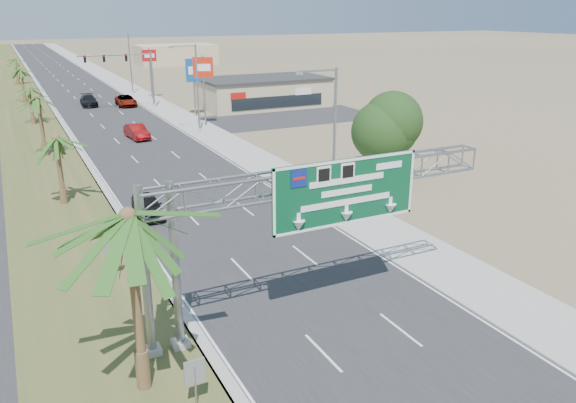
{
  "coord_description": "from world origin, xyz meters",
  "views": [
    {
      "loc": [
        -12.36,
        -10.3,
        13.56
      ],
      "look_at": [
        -0.01,
        14.19,
        4.2
      ],
      "focal_mm": 35.0,
      "sensor_mm": 36.0,
      "label": 1
    }
  ],
  "objects_px": {
    "car_far": "(89,101)",
    "pole_sign_blue": "(193,73)",
    "palm_near": "(128,217)",
    "store_building": "(263,93)",
    "signal_mast": "(138,75)",
    "car_right_lane": "(126,101)",
    "pole_sign_red_near": "(203,71)",
    "sign_gantry": "(311,193)",
    "car_mid_lane": "(137,132)",
    "pole_sign_red_far": "(149,59)",
    "car_left_lane": "(148,206)"
  },
  "relations": [
    {
      "from": "store_building",
      "to": "car_right_lane",
      "type": "xyz_separation_m",
      "value": [
        -18.15,
        9.65,
        -1.21
      ]
    },
    {
      "from": "sign_gantry",
      "to": "palm_near",
      "type": "height_order",
      "value": "palm_near"
    },
    {
      "from": "car_left_lane",
      "to": "pole_sign_red_near",
      "type": "distance_m",
      "value": 32.38
    },
    {
      "from": "car_left_lane",
      "to": "pole_sign_blue",
      "type": "relative_size",
      "value": 0.57
    },
    {
      "from": "store_building",
      "to": "car_mid_lane",
      "type": "distance_m",
      "value": 25.8
    },
    {
      "from": "signal_mast",
      "to": "car_right_lane",
      "type": "distance_m",
      "value": 5.63
    },
    {
      "from": "store_building",
      "to": "pole_sign_red_near",
      "type": "distance_m",
      "value": 17.14
    },
    {
      "from": "palm_near",
      "to": "car_far",
      "type": "distance_m",
      "value": 70.88
    },
    {
      "from": "palm_near",
      "to": "pole_sign_red_far",
      "type": "xyz_separation_m",
      "value": [
        18.3,
        72.96,
        -0.71
      ]
    },
    {
      "from": "sign_gantry",
      "to": "pole_sign_red_far",
      "type": "height_order",
      "value": "pole_sign_red_far"
    },
    {
      "from": "sign_gantry",
      "to": "store_building",
      "type": "bearing_deg",
      "value": 67.64
    },
    {
      "from": "pole_sign_blue",
      "to": "car_mid_lane",
      "type": "bearing_deg",
      "value": -133.54
    },
    {
      "from": "car_far",
      "to": "pole_sign_blue",
      "type": "xyz_separation_m",
      "value": [
        11.65,
        -15.25,
        4.94
      ]
    },
    {
      "from": "signal_mast",
      "to": "car_mid_lane",
      "type": "xyz_separation_m",
      "value": [
        -4.89,
        -19.86,
        -4.06
      ]
    },
    {
      "from": "palm_near",
      "to": "car_right_lane",
      "type": "height_order",
      "value": "palm_near"
    },
    {
      "from": "sign_gantry",
      "to": "car_far",
      "type": "height_order",
      "value": "sign_gantry"
    },
    {
      "from": "store_building",
      "to": "pole_sign_blue",
      "type": "height_order",
      "value": "pole_sign_blue"
    },
    {
      "from": "palm_near",
      "to": "store_building",
      "type": "height_order",
      "value": "palm_near"
    },
    {
      "from": "pole_sign_red_far",
      "to": "pole_sign_red_near",
      "type": "bearing_deg",
      "value": -89.35
    },
    {
      "from": "car_far",
      "to": "pole_sign_red_far",
      "type": "distance_m",
      "value": 11.9
    },
    {
      "from": "sign_gantry",
      "to": "car_far",
      "type": "xyz_separation_m",
      "value": [
        -0.06,
        68.22,
        -5.25
      ]
    },
    {
      "from": "car_right_lane",
      "to": "pole_sign_red_far",
      "type": "height_order",
      "value": "pole_sign_red_far"
    },
    {
      "from": "sign_gantry",
      "to": "car_mid_lane",
      "type": "bearing_deg",
      "value": 88.17
    },
    {
      "from": "signal_mast",
      "to": "car_far",
      "type": "height_order",
      "value": "signal_mast"
    },
    {
      "from": "car_mid_lane",
      "to": "pole_sign_red_near",
      "type": "bearing_deg",
      "value": 14.38
    },
    {
      "from": "sign_gantry",
      "to": "pole_sign_red_far",
      "type": "xyz_separation_m",
      "value": [
        10.16,
        71.03,
        0.17
      ]
    },
    {
      "from": "palm_near",
      "to": "car_right_lane",
      "type": "bearing_deg",
      "value": 79.08
    },
    {
      "from": "car_right_lane",
      "to": "pole_sign_red_far",
      "type": "bearing_deg",
      "value": 48.25
    },
    {
      "from": "car_right_lane",
      "to": "signal_mast",
      "type": "bearing_deg",
      "value": -67.3
    },
    {
      "from": "pole_sign_red_near",
      "to": "pole_sign_red_far",
      "type": "bearing_deg",
      "value": 90.65
    },
    {
      "from": "car_right_lane",
      "to": "car_far",
      "type": "height_order",
      "value": "car_far"
    },
    {
      "from": "sign_gantry",
      "to": "car_left_lane",
      "type": "xyz_separation_m",
      "value": [
        -3.5,
        16.82,
        -5.31
      ]
    },
    {
      "from": "store_building",
      "to": "car_right_lane",
      "type": "distance_m",
      "value": 20.59
    },
    {
      "from": "sign_gantry",
      "to": "signal_mast",
      "type": "xyz_separation_m",
      "value": [
        6.23,
        62.05,
        -1.21
      ]
    },
    {
      "from": "pole_sign_red_near",
      "to": "pole_sign_blue",
      "type": "bearing_deg",
      "value": 81.37
    },
    {
      "from": "signal_mast",
      "to": "car_left_lane",
      "type": "height_order",
      "value": "signal_mast"
    },
    {
      "from": "car_right_lane",
      "to": "pole_sign_red_far",
      "type": "relative_size",
      "value": 0.72
    },
    {
      "from": "signal_mast",
      "to": "pole_sign_red_far",
      "type": "height_order",
      "value": "signal_mast"
    },
    {
      "from": "signal_mast",
      "to": "pole_sign_red_near",
      "type": "bearing_deg",
      "value": -75.77
    },
    {
      "from": "sign_gantry",
      "to": "palm_near",
      "type": "bearing_deg",
      "value": -166.68
    },
    {
      "from": "car_right_lane",
      "to": "car_mid_lane",
      "type": "bearing_deg",
      "value": -95.71
    },
    {
      "from": "car_right_lane",
      "to": "pole_sign_red_near",
      "type": "bearing_deg",
      "value": -71.83
    },
    {
      "from": "sign_gantry",
      "to": "pole_sign_red_near",
      "type": "xyz_separation_m",
      "value": [
        10.45,
        45.44,
        0.6
      ]
    },
    {
      "from": "store_building",
      "to": "car_left_lane",
      "type": "height_order",
      "value": "store_building"
    },
    {
      "from": "pole_sign_blue",
      "to": "pole_sign_red_near",
      "type": "bearing_deg",
      "value": -98.63
    },
    {
      "from": "car_left_lane",
      "to": "pole_sign_red_far",
      "type": "distance_m",
      "value": 56.17
    },
    {
      "from": "palm_near",
      "to": "car_right_lane",
      "type": "xyz_separation_m",
      "value": [
        13.05,
        67.65,
        -6.14
      ]
    },
    {
      "from": "car_left_lane",
      "to": "pole_sign_blue",
      "type": "height_order",
      "value": "pole_sign_blue"
    },
    {
      "from": "car_left_lane",
      "to": "store_building",
      "type": "bearing_deg",
      "value": 58.21
    },
    {
      "from": "sign_gantry",
      "to": "car_right_lane",
      "type": "height_order",
      "value": "sign_gantry"
    }
  ]
}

